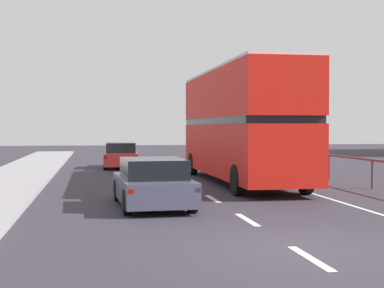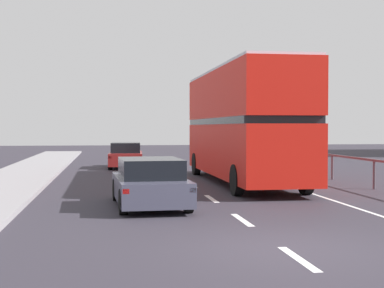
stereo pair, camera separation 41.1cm
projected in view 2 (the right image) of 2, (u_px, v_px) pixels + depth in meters
The scene contains 6 objects.
ground_plane at pixel (281, 250), 10.49m from camera, with size 74.46×120.00×0.10m, color #2F2B34.
lane_paint_markings at pixel (271, 193), 19.02m from camera, with size 3.64×46.00×0.01m.
bridge_side_railing at pixel (374, 165), 20.25m from camera, with size 0.10×42.00×1.05m.
double_decker_bus_red at pixel (242, 123), 22.37m from camera, with size 2.62×11.17×4.40m.
hatchback_car_near at pixel (150, 183), 15.83m from camera, with size 2.00×4.31×1.33m.
sedan_car_ahead at pixel (126, 156), 30.92m from camera, with size 1.92×4.25×1.36m.
Camera 2 is at (-3.11, -10.08, 2.17)m, focal length 54.13 mm.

